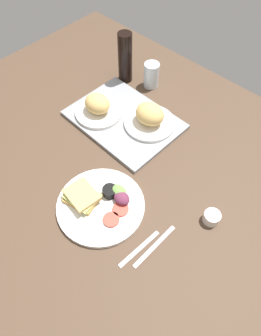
% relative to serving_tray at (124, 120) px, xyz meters
% --- Properties ---
extents(ground_plane, '(1.90, 1.50, 0.03)m').
position_rel_serving_tray_xyz_m(ground_plane, '(0.19, -0.21, -0.02)').
color(ground_plane, '#4C3828').
extents(serving_tray, '(0.46, 0.34, 0.02)m').
position_rel_serving_tray_xyz_m(serving_tray, '(0.00, 0.00, 0.00)').
color(serving_tray, gray).
rests_on(serving_tray, ground_plane).
extents(bread_plate_near, '(0.20, 0.20, 0.09)m').
position_rel_serving_tray_xyz_m(bread_plate_near, '(-0.10, -0.05, 0.04)').
color(bread_plate_near, white).
rests_on(bread_plate_near, serving_tray).
extents(bread_plate_far, '(0.21, 0.21, 0.10)m').
position_rel_serving_tray_xyz_m(bread_plate_far, '(0.10, 0.05, 0.05)').
color(bread_plate_far, white).
rests_on(bread_plate_far, serving_tray).
extents(plate_with_salad, '(0.31, 0.31, 0.05)m').
position_rel_serving_tray_xyz_m(plate_with_salad, '(0.22, -0.35, 0.01)').
color(plate_with_salad, white).
rests_on(plate_with_salad, ground_plane).
extents(drinking_glass, '(0.07, 0.07, 0.12)m').
position_rel_serving_tray_xyz_m(drinking_glass, '(-0.07, 0.26, 0.05)').
color(drinking_glass, silver).
rests_on(drinking_glass, ground_plane).
extents(soda_bottle, '(0.06, 0.06, 0.24)m').
position_rel_serving_tray_xyz_m(soda_bottle, '(-0.19, 0.20, 0.11)').
color(soda_bottle, black).
rests_on(soda_bottle, ground_plane).
extents(espresso_cup, '(0.06, 0.06, 0.04)m').
position_rel_serving_tray_xyz_m(espresso_cup, '(0.54, -0.13, 0.01)').
color(espresso_cup, silver).
rests_on(espresso_cup, ground_plane).
extents(fork, '(0.03, 0.17, 0.01)m').
position_rel_serving_tray_xyz_m(fork, '(0.43, -0.37, -0.01)').
color(fork, '#B7B7BC').
rests_on(fork, ground_plane).
extents(knife, '(0.02, 0.19, 0.01)m').
position_rel_serving_tray_xyz_m(knife, '(0.46, -0.33, -0.01)').
color(knife, '#B7B7BC').
rests_on(knife, ground_plane).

